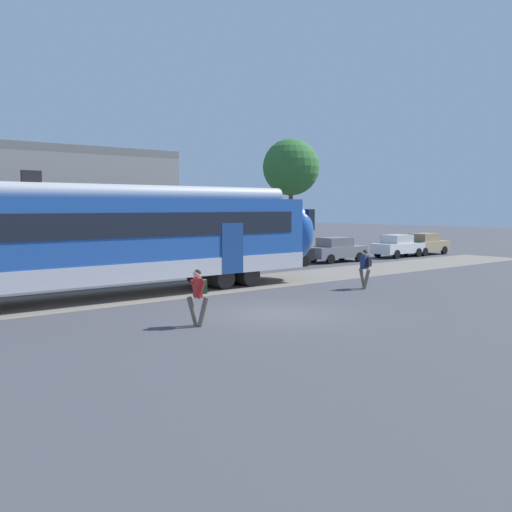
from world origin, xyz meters
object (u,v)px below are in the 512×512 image
pedestrian_red (199,292)px  parked_car_grey (336,250)px  parked_car_white (398,246)px  pedestrian_navy (365,266)px  parked_car_tan (425,244)px  parked_car_black (279,253)px

pedestrian_red → parked_car_grey: (18.05, 11.15, -0.21)m
pedestrian_red → parked_car_white: pedestrian_red is taller
pedestrian_navy → parked_car_grey: (8.16, 9.12, -0.21)m
parked_car_tan → parked_car_white: bearing=-178.9°
pedestrian_red → parked_car_white: (23.98, 10.86, -0.21)m
parked_car_grey → parked_car_white: (5.93, -0.29, 0.00)m
parked_car_white → parked_car_black: bearing=178.1°
parked_car_white → parked_car_tan: 3.27m
parked_car_white → pedestrian_red: bearing=-155.6°
parked_car_black → parked_car_white: bearing=-1.9°
parked_car_grey → parked_car_tan: same height
parked_car_white → parked_car_tan: same height
pedestrian_red → parked_car_black: bearing=40.1°
parked_car_white → pedestrian_navy: bearing=-147.9°
pedestrian_red → pedestrian_navy: (9.89, 2.02, 0.00)m
pedestrian_red → parked_car_white: size_ratio=0.41×
parked_car_black → parked_car_white: (10.64, -0.36, 0.00)m
pedestrian_navy → parked_car_black: 9.82m
pedestrian_red → parked_car_tan: (27.25, 10.92, -0.21)m
pedestrian_red → parked_car_white: bearing=24.4°
parked_car_black → parked_car_grey: same height
parked_car_grey → parked_car_tan: size_ratio=1.02×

